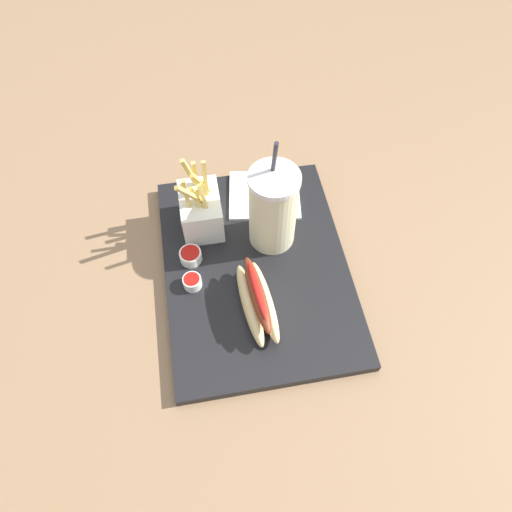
{
  "coord_description": "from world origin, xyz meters",
  "views": [
    {
      "loc": [
        -0.43,
        0.07,
        0.73
      ],
      "look_at": [
        0.0,
        0.0,
        0.05
      ],
      "focal_mm": 33.03,
      "sensor_mm": 36.0,
      "label": 1
    }
  ],
  "objects_px": {
    "soda_cup": "(273,209)",
    "ketchup_cup_2": "(192,282)",
    "fries_basket": "(201,210)",
    "napkin_stack": "(264,195)",
    "ketchup_cup_1": "(191,256)",
    "hot_dog_1": "(257,301)"
  },
  "relations": [
    {
      "from": "fries_basket",
      "to": "ketchup_cup_1",
      "type": "distance_m",
      "value": 0.09
    },
    {
      "from": "fries_basket",
      "to": "napkin_stack",
      "type": "relative_size",
      "value": 1.12
    },
    {
      "from": "fries_basket",
      "to": "hot_dog_1",
      "type": "distance_m",
      "value": 0.2
    },
    {
      "from": "soda_cup",
      "to": "ketchup_cup_2",
      "type": "xyz_separation_m",
      "value": [
        -0.08,
        0.15,
        -0.07
      ]
    },
    {
      "from": "ketchup_cup_1",
      "to": "napkin_stack",
      "type": "bearing_deg",
      "value": -51.98
    },
    {
      "from": "soda_cup",
      "to": "hot_dog_1",
      "type": "distance_m",
      "value": 0.16
    },
    {
      "from": "soda_cup",
      "to": "ketchup_cup_2",
      "type": "distance_m",
      "value": 0.18
    },
    {
      "from": "ketchup_cup_1",
      "to": "napkin_stack",
      "type": "xyz_separation_m",
      "value": [
        0.12,
        -0.15,
        -0.01
      ]
    },
    {
      "from": "soda_cup",
      "to": "fries_basket",
      "type": "bearing_deg",
      "value": 66.73
    },
    {
      "from": "fries_basket",
      "to": "napkin_stack",
      "type": "xyz_separation_m",
      "value": [
        0.05,
        -0.13,
        -0.04
      ]
    },
    {
      "from": "soda_cup",
      "to": "fries_basket",
      "type": "relative_size",
      "value": 1.56
    },
    {
      "from": "hot_dog_1",
      "to": "napkin_stack",
      "type": "relative_size",
      "value": 1.16
    },
    {
      "from": "soda_cup",
      "to": "napkin_stack",
      "type": "distance_m",
      "value": 0.13
    },
    {
      "from": "soda_cup",
      "to": "ketchup_cup_1",
      "type": "relative_size",
      "value": 6.08
    },
    {
      "from": "ketchup_cup_2",
      "to": "napkin_stack",
      "type": "xyz_separation_m",
      "value": [
        0.17,
        -0.16,
        -0.01
      ]
    },
    {
      "from": "fries_basket",
      "to": "ketchup_cup_1",
      "type": "height_order",
      "value": "fries_basket"
    },
    {
      "from": "hot_dog_1",
      "to": "ketchup_cup_2",
      "type": "relative_size",
      "value": 4.89
    },
    {
      "from": "fries_basket",
      "to": "ketchup_cup_2",
      "type": "relative_size",
      "value": 4.75
    },
    {
      "from": "ketchup_cup_2",
      "to": "napkin_stack",
      "type": "distance_m",
      "value": 0.23
    },
    {
      "from": "fries_basket",
      "to": "soda_cup",
      "type": "bearing_deg",
      "value": -113.27
    },
    {
      "from": "soda_cup",
      "to": "ketchup_cup_1",
      "type": "bearing_deg",
      "value": 99.07
    },
    {
      "from": "ketchup_cup_1",
      "to": "ketchup_cup_2",
      "type": "distance_m",
      "value": 0.05
    }
  ]
}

